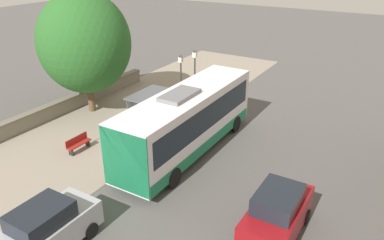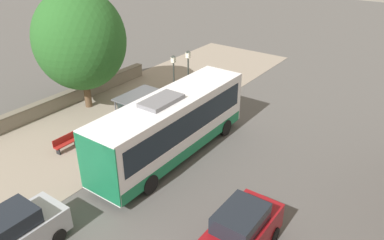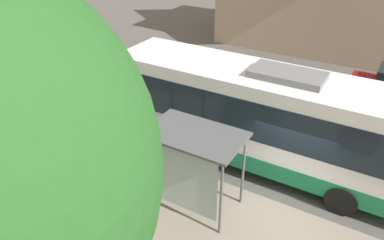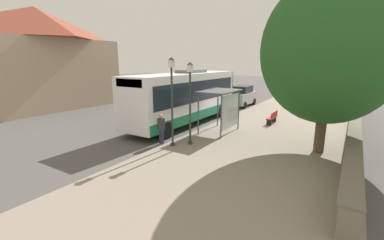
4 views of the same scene
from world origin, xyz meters
name	(u,v)px [view 4 (image 4 of 4)]	position (x,y,z in m)	size (l,w,h in m)	color
ground_plane	(217,122)	(0.00, 0.00, 0.00)	(120.00, 120.00, 0.00)	#514F4C
sidewalk_plaza	(279,130)	(-4.50, 0.00, 0.01)	(9.00, 44.00, 0.02)	gray
stone_wall	(354,132)	(-8.55, 0.00, 0.52)	(0.60, 20.00, 1.03)	slate
background_building	(40,57)	(17.07, 3.23, 4.72)	(8.38, 12.71, 9.20)	tan
bus	(185,96)	(1.73, 1.57, 1.95)	(2.67, 10.63, 3.77)	white
bus_shelter	(222,98)	(-1.52, 2.39, 2.18)	(1.81, 2.87, 2.62)	#515459
pedestrian	(161,127)	(0.14, 6.25, 0.97)	(0.34, 0.22, 1.65)	#2D3347
bench	(272,117)	(-3.61, -1.55, 0.47)	(0.40, 1.56, 0.88)	maroon
street_lamp_near	(172,95)	(-0.56, 6.20, 2.69)	(0.28, 0.28, 4.56)	#2D332D
street_lamp_far	(190,97)	(-1.17, 5.46, 2.56)	(0.28, 0.28, 4.32)	#2D332D
shade_tree	(330,50)	(-7.14, 3.10, 4.84)	(6.09, 6.09, 8.20)	brown
parked_car_behind_bus	(241,96)	(1.16, -7.65, 0.96)	(1.95, 4.09, 1.98)	#9EA0A8
parked_car_far_lane	(153,96)	(8.27, -2.43, 1.02)	(1.92, 4.07, 2.13)	maroon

